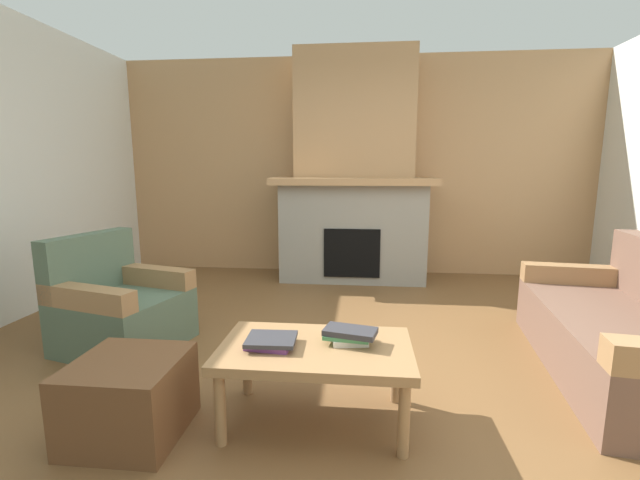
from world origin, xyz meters
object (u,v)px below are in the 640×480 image
(coffee_table, at_px, (316,355))
(ottoman, at_px, (130,397))
(armchair, at_px, (119,308))
(couch, at_px, (631,335))
(fireplace, at_px, (354,183))

(coffee_table, height_order, ottoman, coffee_table)
(armchair, distance_m, coffee_table, 1.79)
(couch, relative_size, ottoman, 3.64)
(armchair, xyz_separation_m, coffee_table, (1.59, -0.82, 0.08))
(fireplace, relative_size, ottoman, 5.19)
(fireplace, height_order, ottoman, fireplace)
(couch, relative_size, armchair, 2.04)
(armchair, bearing_deg, fireplace, 52.58)
(armchair, relative_size, coffee_table, 0.93)
(couch, distance_m, ottoman, 3.02)
(fireplace, distance_m, couch, 3.12)
(armchair, relative_size, ottoman, 1.78)
(coffee_table, bearing_deg, fireplace, 87.77)
(armchair, bearing_deg, couch, -2.08)
(ottoman, bearing_deg, fireplace, 72.28)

